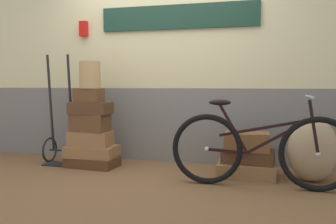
{
  "coord_description": "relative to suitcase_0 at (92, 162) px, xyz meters",
  "views": [
    {
      "loc": [
        1.26,
        -3.71,
        1.02
      ],
      "look_at": [
        0.28,
        0.14,
        0.71
      ],
      "focal_mm": 37.82,
      "sensor_mm": 36.0,
      "label": 1
    }
  ],
  "objects": [
    {
      "name": "ground",
      "position": [
        0.71,
        -0.23,
        -0.09
      ],
      "size": [
        9.3,
        5.2,
        0.06
      ],
      "primitive_type": "cube",
      "color": "brown"
    },
    {
      "name": "suitcase_8",
      "position": [
        1.86,
        0.01,
        0.33
      ],
      "size": [
        0.49,
        0.34,
        0.2
      ],
      "primitive_type": "cube",
      "rotation": [
        0.0,
        0.0,
        0.02
      ],
      "color": "brown",
      "rests_on": "suitcase_7"
    },
    {
      "name": "suitcase_3",
      "position": [
        -0.03,
        0.01,
        0.49
      ],
      "size": [
        0.46,
        0.3,
        0.22
      ],
      "primitive_type": "cube",
      "rotation": [
        0.0,
        0.0,
        -0.05
      ],
      "color": "brown",
      "rests_on": "suitcase_2"
    },
    {
      "name": "suitcase_5",
      "position": [
        -0.03,
        -0.01,
        0.82
      ],
      "size": [
        0.36,
        0.23,
        0.17
      ],
      "primitive_type": "cube",
      "rotation": [
        0.0,
        0.0,
        -0.11
      ],
      "color": "brown",
      "rests_on": "suitcase_4"
    },
    {
      "name": "suitcase_1",
      "position": [
        -0.01,
        0.02,
        0.13
      ],
      "size": [
        0.62,
        0.4,
        0.13
      ],
      "primitive_type": "cube",
      "rotation": [
        0.0,
        0.0,
        0.02
      ],
      "color": "olive",
      "rests_on": "suitcase_0"
    },
    {
      "name": "suitcase_2",
      "position": [
        -0.03,
        0.02,
        0.29
      ],
      "size": [
        0.51,
        0.36,
        0.18
      ],
      "primitive_type": "cube",
      "rotation": [
        0.0,
        0.0,
        0.06
      ],
      "color": "olive",
      "rests_on": "suitcase_1"
    },
    {
      "name": "burlap_sack",
      "position": [
        2.53,
        -0.04,
        0.28
      ],
      "size": [
        0.49,
        0.42,
        0.68
      ],
      "primitive_type": "ellipsoid",
      "color": "tan",
      "rests_on": "ground"
    },
    {
      "name": "suitcase_0",
      "position": [
        0.0,
        0.0,
        0.0
      ],
      "size": [
        0.64,
        0.41,
        0.12
      ],
      "primitive_type": "cube",
      "rotation": [
        0.0,
        0.0,
        -0.07
      ],
      "color": "#4C2D19",
      "rests_on": "ground"
    },
    {
      "name": "suitcase_7",
      "position": [
        1.88,
        0.03,
        0.16
      ],
      "size": [
        0.58,
        0.39,
        0.14
      ],
      "primitive_type": "cube",
      "rotation": [
        0.0,
        0.0,
        -0.09
      ],
      "color": "#4C2D19",
      "rests_on": "suitcase_6"
    },
    {
      "name": "station_building",
      "position": [
        0.73,
        0.61,
        1.24
      ],
      "size": [
        7.3,
        0.74,
        2.59
      ],
      "color": "slate",
      "rests_on": "ground"
    },
    {
      "name": "suitcase_4",
      "position": [
        -0.02,
        0.01,
        0.67
      ],
      "size": [
        0.49,
        0.31,
        0.14
      ],
      "primitive_type": "cube",
      "rotation": [
        0.0,
        0.0,
        -0.01
      ],
      "color": "#4C2D19",
      "rests_on": "suitcase_3"
    },
    {
      "name": "luggage_trolley",
      "position": [
        -0.48,
        0.08,
        0.25
      ],
      "size": [
        0.37,
        0.38,
        1.39
      ],
      "color": "black",
      "rests_on": "ground"
    },
    {
      "name": "bicycle",
      "position": [
        2.0,
        -0.4,
        0.32
      ],
      "size": [
        1.77,
        0.46,
        0.92
      ],
      "color": "black",
      "rests_on": "ground"
    },
    {
      "name": "wicker_basket",
      "position": [
        -0.02,
        0.01,
        1.07
      ],
      "size": [
        0.26,
        0.26,
        0.33
      ],
      "primitive_type": "cylinder",
      "color": "tan",
      "rests_on": "suitcase_5"
    },
    {
      "name": "suitcase_6",
      "position": [
        1.86,
        -0.01,
        0.01
      ],
      "size": [
        0.62,
        0.43,
        0.15
      ],
      "primitive_type": "cube",
      "rotation": [
        0.0,
        0.0,
        0.0
      ],
      "color": "olive",
      "rests_on": "ground"
    }
  ]
}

